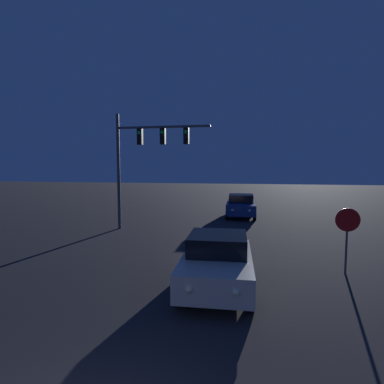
{
  "coord_description": "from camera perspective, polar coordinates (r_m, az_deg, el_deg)",
  "views": [
    {
      "loc": [
        2.22,
        -2.2,
        3.65
      ],
      "look_at": [
        0.0,
        10.26,
        2.55
      ],
      "focal_mm": 28.0,
      "sensor_mm": 36.0,
      "label": 1
    }
  ],
  "objects": [
    {
      "name": "stop_sign",
      "position": [
        11.37,
        27.47,
        -6.07
      ],
      "size": [
        0.79,
        0.07,
        2.24
      ],
      "color": "#4C4C51",
      "rests_on": "ground_plane"
    },
    {
      "name": "car_far",
      "position": [
        21.8,
        9.3,
        -2.59
      ],
      "size": [
        2.1,
        3.98,
        1.61
      ],
      "rotation": [
        0.0,
        0.0,
        3.16
      ],
      "color": "navy",
      "rests_on": "ground_plane"
    },
    {
      "name": "traffic_signal_mast",
      "position": [
        17.27,
        -9.2,
        7.84
      ],
      "size": [
        5.42,
        0.3,
        6.61
      ],
      "color": "#4C4C51",
      "rests_on": "ground_plane"
    },
    {
      "name": "car_near",
      "position": [
        9.15,
        4.84,
        -13.12
      ],
      "size": [
        2.15,
        4.0,
        1.61
      ],
      "rotation": [
        0.0,
        0.0,
        3.17
      ],
      "color": "beige",
      "rests_on": "ground_plane"
    }
  ]
}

